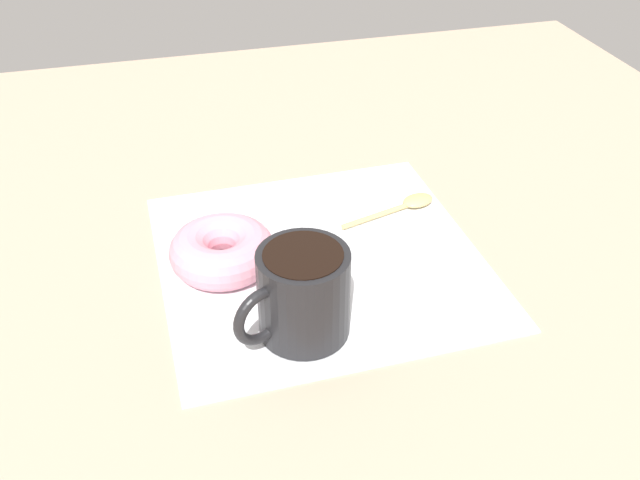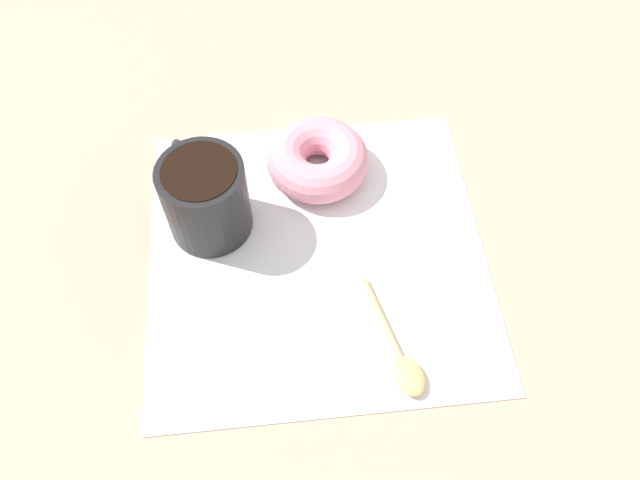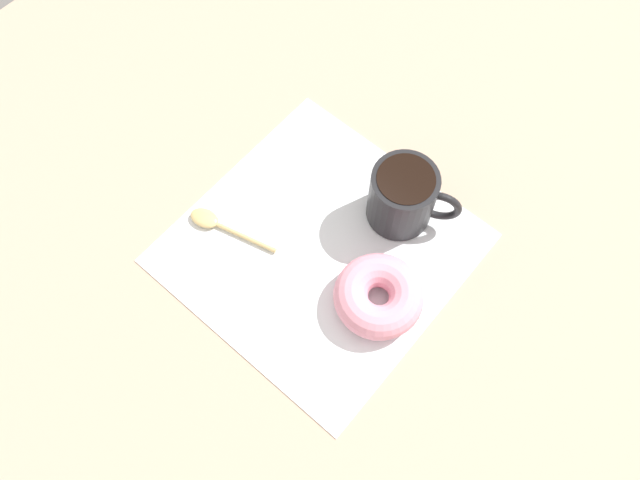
% 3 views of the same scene
% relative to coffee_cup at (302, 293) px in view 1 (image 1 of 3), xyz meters
% --- Properties ---
extents(ground_plane, '(1.20, 1.20, 0.02)m').
position_rel_coffee_cup_xyz_m(ground_plane, '(-0.03, -0.08, -0.05)').
color(ground_plane, tan).
extents(napkin, '(0.32, 0.32, 0.00)m').
position_rel_coffee_cup_xyz_m(napkin, '(-0.04, -0.10, -0.04)').
color(napkin, white).
rests_on(napkin, ground_plane).
extents(coffee_cup, '(0.10, 0.08, 0.08)m').
position_rel_coffee_cup_xyz_m(coffee_cup, '(0.00, 0.00, 0.00)').
color(coffee_cup, black).
rests_on(coffee_cup, napkin).
extents(donut, '(0.10, 0.10, 0.04)m').
position_rel_coffee_cup_xyz_m(donut, '(0.05, -0.11, -0.02)').
color(donut, pink).
rests_on(donut, napkin).
extents(spoon, '(0.11, 0.05, 0.01)m').
position_rel_coffee_cup_xyz_m(spoon, '(-0.16, -0.16, -0.04)').
color(spoon, '#D8B772').
rests_on(spoon, napkin).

